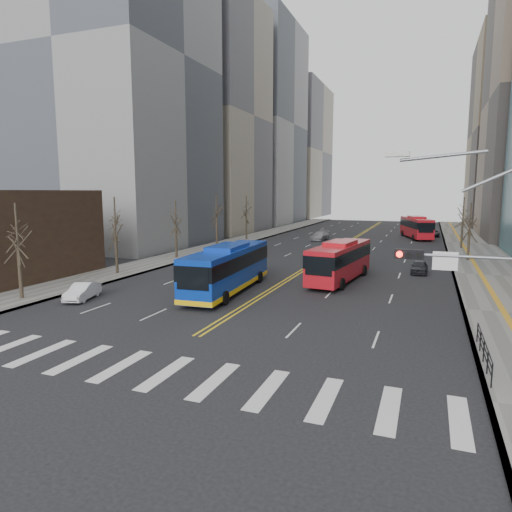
% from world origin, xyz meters
% --- Properties ---
extents(ground, '(220.00, 220.00, 0.00)m').
position_xyz_m(ground, '(0.00, 0.00, 0.00)').
color(ground, black).
extents(sidewalk_right, '(7.00, 130.00, 0.15)m').
position_xyz_m(sidewalk_right, '(17.50, 45.00, 0.07)').
color(sidewalk_right, slate).
rests_on(sidewalk_right, ground).
extents(sidewalk_left, '(5.00, 130.00, 0.15)m').
position_xyz_m(sidewalk_left, '(-16.50, 45.00, 0.07)').
color(sidewalk_left, slate).
rests_on(sidewalk_left, ground).
extents(crosswalk, '(26.70, 4.00, 0.01)m').
position_xyz_m(crosswalk, '(0.00, 0.00, 0.01)').
color(crosswalk, silver).
rests_on(crosswalk, ground).
extents(centerline, '(0.55, 100.00, 0.01)m').
position_xyz_m(centerline, '(0.00, 55.00, 0.01)').
color(centerline, gold).
rests_on(centerline, ground).
extents(office_towers, '(83.00, 134.00, 58.00)m').
position_xyz_m(office_towers, '(0.12, 68.51, 23.92)').
color(office_towers, gray).
rests_on(office_towers, ground).
extents(signal_mast, '(5.37, 0.37, 9.39)m').
position_xyz_m(signal_mast, '(13.77, 2.00, 4.86)').
color(signal_mast, gray).
rests_on(signal_mast, ground).
extents(pedestrian_railing, '(0.06, 6.06, 1.02)m').
position_xyz_m(pedestrian_railing, '(14.30, 6.00, 0.82)').
color(pedestrian_railing, black).
rests_on(pedestrian_railing, sidewalk_right).
extents(street_trees, '(35.20, 47.20, 7.60)m').
position_xyz_m(street_trees, '(-7.18, 34.55, 4.87)').
color(street_trees, '#2F261D').
rests_on(street_trees, ground).
extents(blue_bus, '(3.52, 13.07, 3.74)m').
position_xyz_m(blue_bus, '(-3.01, 15.96, 1.96)').
color(blue_bus, '#0B33AA').
rests_on(blue_bus, ground).
extents(red_bus_near, '(3.88, 11.51, 3.58)m').
position_xyz_m(red_bus_near, '(4.48, 23.39, 1.99)').
color(red_bus_near, red).
rests_on(red_bus_near, ground).
extents(red_bus_far, '(5.83, 12.11, 3.73)m').
position_xyz_m(red_bus_far, '(9.72, 64.86, 2.07)').
color(red_bus_far, red).
rests_on(red_bus_far, ground).
extents(car_white, '(2.26, 3.98, 1.24)m').
position_xyz_m(car_white, '(-11.91, 9.68, 0.62)').
color(car_white, silver).
rests_on(car_white, ground).
extents(car_dark_mid, '(1.57, 3.76, 1.27)m').
position_xyz_m(car_dark_mid, '(11.01, 29.94, 0.64)').
color(car_dark_mid, black).
rests_on(car_dark_mid, ground).
extents(car_silver, '(2.56, 5.19, 1.45)m').
position_xyz_m(car_silver, '(-4.77, 56.08, 0.73)').
color(car_silver, gray).
rests_on(car_silver, ground).
extents(car_dark_far, '(2.09, 4.28, 1.17)m').
position_xyz_m(car_dark_far, '(12.50, 69.11, 0.59)').
color(car_dark_far, black).
rests_on(car_dark_far, ground).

